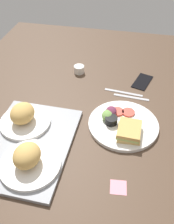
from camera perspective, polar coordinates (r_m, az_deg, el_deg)
name	(u,v)px	position (r cm, az deg, el deg)	size (l,w,h in cm)	color
ground_plane	(93,125)	(108.39, 1.34, -3.07)	(190.00, 150.00, 3.00)	#4C3828
serving_tray	(28,144)	(100.94, -13.35, -7.09)	(45.00, 33.00, 1.60)	gray
bread_plate_near	(29,159)	(90.92, -13.30, -10.58)	(21.99, 21.99, 8.94)	white
bread_plate_far	(24,117)	(106.15, -14.35, -1.11)	(21.34, 21.34, 9.10)	white
plate_with_salad	(122,124)	(105.56, 8.13, -2.71)	(29.68, 29.68, 5.40)	white
espresso_cup	(79,69)	(137.09, -1.83, 9.79)	(5.60, 5.60, 4.00)	silver
fork	(131,97)	(122.05, 10.14, 3.40)	(17.00, 1.40, 0.50)	#B7B7BC
knife	(124,92)	(124.43, 8.41, 4.50)	(19.00, 1.40, 0.50)	#B7B7BC
cell_phone	(142,81)	(133.55, 12.61, 6.89)	(14.40, 7.20, 0.80)	black
sticky_note	(118,187)	(88.56, 7.22, -16.79)	(5.60, 5.60, 0.12)	pink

